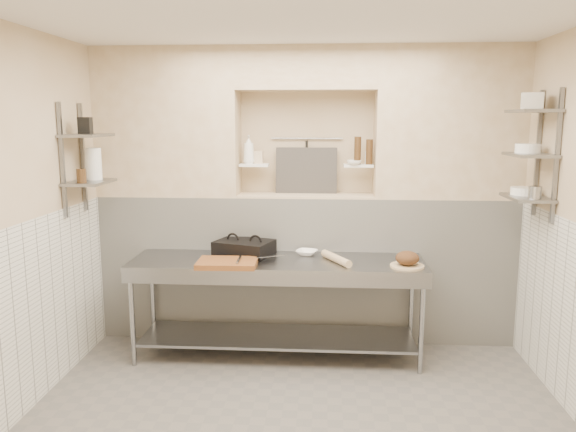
# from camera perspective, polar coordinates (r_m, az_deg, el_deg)

# --- Properties ---
(ceiling) EXTENTS (4.00, 3.90, 0.10)m
(ceiling) POSITION_cam_1_polar(r_m,az_deg,el_deg) (3.71, 0.92, 20.93)
(ceiling) COLOR silver
(ceiling) RESTS_ON ground
(wall_back) EXTENTS (4.00, 0.10, 2.80)m
(wall_back) POSITION_cam_1_polar(r_m,az_deg,el_deg) (5.68, 1.92, 2.36)
(wall_back) COLOR beige
(wall_back) RESTS_ON ground
(wall_front) EXTENTS (4.00, 0.10, 2.80)m
(wall_front) POSITION_cam_1_polar(r_m,az_deg,el_deg) (1.80, -2.60, -14.22)
(wall_front) COLOR beige
(wall_front) RESTS_ON ground
(backwall_lower) EXTENTS (4.00, 0.40, 1.40)m
(backwall_lower) POSITION_cam_1_polar(r_m,az_deg,el_deg) (5.57, 1.79, -5.13)
(backwall_lower) COLOR silver
(backwall_lower) RESTS_ON floor
(alcove_sill) EXTENTS (1.30, 0.40, 0.02)m
(alcove_sill) POSITION_cam_1_polar(r_m,az_deg,el_deg) (5.43, 1.83, 2.12)
(alcove_sill) COLOR beige
(alcove_sill) RESTS_ON backwall_lower
(backwall_pillar_left) EXTENTS (1.35, 0.40, 1.40)m
(backwall_pillar_left) POSITION_cam_1_polar(r_m,az_deg,el_deg) (5.59, -12.01, 9.23)
(backwall_pillar_left) COLOR beige
(backwall_pillar_left) RESTS_ON backwall_lower
(backwall_pillar_right) EXTENTS (1.35, 0.40, 1.40)m
(backwall_pillar_right) POSITION_cam_1_polar(r_m,az_deg,el_deg) (5.50, 15.97, 9.06)
(backwall_pillar_right) COLOR beige
(backwall_pillar_right) RESTS_ON backwall_lower
(backwall_header) EXTENTS (1.30, 0.40, 0.40)m
(backwall_header) POSITION_cam_1_polar(r_m,az_deg,el_deg) (5.41, 1.90, 14.72)
(backwall_header) COLOR beige
(backwall_header) RESTS_ON backwall_lower
(wainscot_left) EXTENTS (0.02, 3.90, 1.40)m
(wainscot_left) POSITION_cam_1_polar(r_m,az_deg,el_deg) (4.47, -25.99, -9.93)
(wainscot_left) COLOR silver
(wainscot_left) RESTS_ON floor
(alcove_shelf_left) EXTENTS (0.28, 0.16, 0.02)m
(alcove_shelf_left) POSITION_cam_1_polar(r_m,az_deg,el_deg) (5.44, -3.45, 5.20)
(alcove_shelf_left) COLOR white
(alcove_shelf_left) RESTS_ON backwall_lower
(alcove_shelf_right) EXTENTS (0.28, 0.16, 0.02)m
(alcove_shelf_right) POSITION_cam_1_polar(r_m,az_deg,el_deg) (5.41, 7.16, 5.11)
(alcove_shelf_right) COLOR white
(alcove_shelf_right) RESTS_ON backwall_lower
(utensil_rail) EXTENTS (0.70, 0.02, 0.02)m
(utensil_rail) POSITION_cam_1_polar(r_m,az_deg,el_deg) (5.56, 1.92, 7.88)
(utensil_rail) COLOR gray
(utensil_rail) RESTS_ON wall_back
(hanging_steel) EXTENTS (0.02, 0.02, 0.30)m
(hanging_steel) POSITION_cam_1_polar(r_m,az_deg,el_deg) (5.55, 1.90, 6.12)
(hanging_steel) COLOR black
(hanging_steel) RESTS_ON utensil_rail
(splash_panel) EXTENTS (0.60, 0.08, 0.45)m
(splash_panel) POSITION_cam_1_polar(r_m,az_deg,el_deg) (5.51, 1.88, 4.63)
(splash_panel) COLOR #383330
(splash_panel) RESTS_ON alcove_sill
(shelf_rail_left_a) EXTENTS (0.03, 0.03, 0.95)m
(shelf_rail_left_a) POSITION_cam_1_polar(r_m,az_deg,el_deg) (5.35, -20.11, 5.62)
(shelf_rail_left_a) COLOR slate
(shelf_rail_left_a) RESTS_ON wall_left
(shelf_rail_left_b) EXTENTS (0.03, 0.03, 0.95)m
(shelf_rail_left_b) POSITION_cam_1_polar(r_m,az_deg,el_deg) (4.99, -21.96, 5.25)
(shelf_rail_left_b) COLOR slate
(shelf_rail_left_b) RESTS_ON wall_left
(wall_shelf_left_lower) EXTENTS (0.30, 0.50, 0.02)m
(wall_shelf_left_lower) POSITION_cam_1_polar(r_m,az_deg,el_deg) (5.13, -19.50, 3.26)
(wall_shelf_left_lower) COLOR slate
(wall_shelf_left_lower) RESTS_ON wall_left
(wall_shelf_left_upper) EXTENTS (0.30, 0.50, 0.03)m
(wall_shelf_left_upper) POSITION_cam_1_polar(r_m,az_deg,el_deg) (5.11, -19.75, 7.72)
(wall_shelf_left_upper) COLOR slate
(wall_shelf_left_upper) RESTS_ON wall_left
(shelf_rail_right_a) EXTENTS (0.03, 0.03, 1.05)m
(shelf_rail_right_a) POSITION_cam_1_polar(r_m,az_deg,el_deg) (5.21, 24.04, 5.82)
(shelf_rail_right_a) COLOR slate
(shelf_rail_right_a) RESTS_ON wall_right
(shelf_rail_right_b) EXTENTS (0.03, 0.03, 1.05)m
(shelf_rail_right_b) POSITION_cam_1_polar(r_m,az_deg,el_deg) (4.83, 25.65, 5.47)
(shelf_rail_right_b) COLOR slate
(shelf_rail_right_b) RESTS_ON wall_right
(wall_shelf_right_lower) EXTENTS (0.30, 0.50, 0.02)m
(wall_shelf_right_lower) POSITION_cam_1_polar(r_m,az_deg,el_deg) (5.01, 23.09, 1.73)
(wall_shelf_right_lower) COLOR slate
(wall_shelf_right_lower) RESTS_ON wall_right
(wall_shelf_right_mid) EXTENTS (0.30, 0.50, 0.02)m
(wall_shelf_right_mid) POSITION_cam_1_polar(r_m,az_deg,el_deg) (4.97, 23.36, 5.72)
(wall_shelf_right_mid) COLOR slate
(wall_shelf_right_mid) RESTS_ON wall_right
(wall_shelf_right_upper) EXTENTS (0.30, 0.50, 0.03)m
(wall_shelf_right_upper) POSITION_cam_1_polar(r_m,az_deg,el_deg) (4.97, 23.63, 9.75)
(wall_shelf_right_upper) COLOR slate
(wall_shelf_right_upper) RESTS_ON wall_right
(prep_table) EXTENTS (2.60, 0.70, 0.90)m
(prep_table) POSITION_cam_1_polar(r_m,az_deg,el_deg) (5.06, -1.11, -7.36)
(prep_table) COLOR gray
(prep_table) RESTS_ON floor
(panini_press) EXTENTS (0.58, 0.50, 0.13)m
(panini_press) POSITION_cam_1_polar(r_m,az_deg,el_deg) (5.19, -4.47, -3.24)
(panini_press) COLOR black
(panini_press) RESTS_ON prep_table
(cutting_board) EXTENTS (0.51, 0.36, 0.05)m
(cutting_board) POSITION_cam_1_polar(r_m,az_deg,el_deg) (4.84, -6.20, -4.78)
(cutting_board) COLOR brown
(cutting_board) RESTS_ON prep_table
(knife_blade) EXTENTS (0.25, 0.14, 0.01)m
(knife_blade) POSITION_cam_1_polar(r_m,az_deg,el_deg) (4.94, -1.76, -4.11)
(knife_blade) COLOR gray
(knife_blade) RESTS_ON cutting_board
(tongs) EXTENTS (0.03, 0.23, 0.02)m
(tongs) POSITION_cam_1_polar(r_m,az_deg,el_deg) (4.81, -5.01, -4.44)
(tongs) COLOR gray
(tongs) RESTS_ON cutting_board
(mixing_bowl) EXTENTS (0.24, 0.24, 0.05)m
(mixing_bowl) POSITION_cam_1_polar(r_m,az_deg,el_deg) (5.18, 1.92, -3.73)
(mixing_bowl) COLOR white
(mixing_bowl) RESTS_ON prep_table
(rolling_pin) EXTENTS (0.27, 0.42, 0.07)m
(rolling_pin) POSITION_cam_1_polar(r_m,az_deg,el_deg) (4.94, 4.91, -4.32)
(rolling_pin) COLOR tan
(rolling_pin) RESTS_ON prep_table
(bread_board) EXTENTS (0.29, 0.29, 0.02)m
(bread_board) POSITION_cam_1_polar(r_m,az_deg,el_deg) (4.88, 12.00, -4.98)
(bread_board) COLOR tan
(bread_board) RESTS_ON prep_table
(bread_loaf) EXTENTS (0.20, 0.20, 0.12)m
(bread_loaf) POSITION_cam_1_polar(r_m,az_deg,el_deg) (4.86, 12.03, -4.20)
(bread_loaf) COLOR #4C2D19
(bread_loaf) RESTS_ON bread_board
(bottle_soap) EXTENTS (0.12, 0.12, 0.27)m
(bottle_soap) POSITION_cam_1_polar(r_m,az_deg,el_deg) (5.43, -4.01, 6.76)
(bottle_soap) COLOR white
(bottle_soap) RESTS_ON alcove_shelf_left
(jar_alcove) EXTENTS (0.08, 0.08, 0.12)m
(jar_alcove) POSITION_cam_1_polar(r_m,az_deg,el_deg) (5.47, -2.99, 5.99)
(jar_alcove) COLOR beige
(jar_alcove) RESTS_ON alcove_shelf_left
(bowl_alcove) EXTENTS (0.18, 0.18, 0.04)m
(bowl_alcove) POSITION_cam_1_polar(r_m,az_deg,el_deg) (5.35, 6.73, 5.43)
(bowl_alcove) COLOR white
(bowl_alcove) RESTS_ON alcove_shelf_right
(condiment_a) EXTENTS (0.06, 0.06, 0.24)m
(condiment_a) POSITION_cam_1_polar(r_m,az_deg,el_deg) (5.39, 8.26, 6.46)
(condiment_a) COLOR #3B2612
(condiment_a) RESTS_ON alcove_shelf_right
(condiment_b) EXTENTS (0.07, 0.07, 0.26)m
(condiment_b) POSITION_cam_1_polar(r_m,az_deg,el_deg) (5.39, 7.08, 6.62)
(condiment_b) COLOR #3B2612
(condiment_b) RESTS_ON alcove_shelf_right
(condiment_c) EXTENTS (0.07, 0.07, 0.12)m
(condiment_c) POSITION_cam_1_polar(r_m,az_deg,el_deg) (5.45, 8.18, 5.90)
(condiment_c) COLOR white
(condiment_c) RESTS_ON alcove_shelf_right
(jug_left) EXTENTS (0.14, 0.14, 0.28)m
(jug_left) POSITION_cam_1_polar(r_m,az_deg,el_deg) (5.21, -19.15, 5.03)
(jug_left) COLOR white
(jug_left) RESTS_ON wall_shelf_left_lower
(jar_left) EXTENTS (0.08, 0.08, 0.12)m
(jar_left) POSITION_cam_1_polar(r_m,az_deg,el_deg) (4.98, -20.25, 3.86)
(jar_left) COLOR #3B2612
(jar_left) RESTS_ON wall_shelf_left_lower
(box_left_upper) EXTENTS (0.11, 0.11, 0.14)m
(box_left_upper) POSITION_cam_1_polar(r_m,az_deg,el_deg) (5.09, -19.90, 8.64)
(box_left_upper) COLOR black
(box_left_upper) RESTS_ON wall_shelf_left_upper
(bowl_right) EXTENTS (0.21, 0.21, 0.06)m
(bowl_right) POSITION_cam_1_polar(r_m,az_deg,el_deg) (5.08, 22.81, 2.35)
(bowl_right) COLOR white
(bowl_right) RESTS_ON wall_shelf_right_lower
(canister_right) EXTENTS (0.10, 0.10, 0.10)m
(canister_right) POSITION_cam_1_polar(r_m,az_deg,el_deg) (4.84, 23.79, 2.19)
(canister_right) COLOR gray
(canister_right) RESTS_ON wall_shelf_right_lower
(bowl_right_mid) EXTENTS (0.20, 0.20, 0.07)m
(bowl_right_mid) POSITION_cam_1_polar(r_m,az_deg,el_deg) (5.02, 23.19, 6.34)
(bowl_right_mid) COLOR white
(bowl_right_mid) RESTS_ON wall_shelf_right_mid
(basket_right) EXTENTS (0.23, 0.25, 0.13)m
(basket_right) POSITION_cam_1_polar(r_m,az_deg,el_deg) (4.99, 23.61, 10.64)
(basket_right) COLOR gray
(basket_right) RESTS_ON wall_shelf_right_upper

